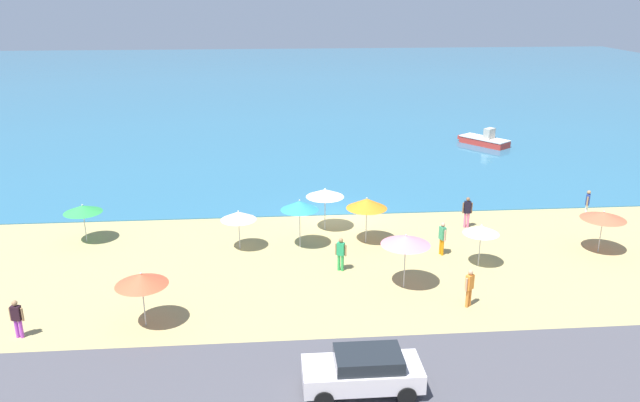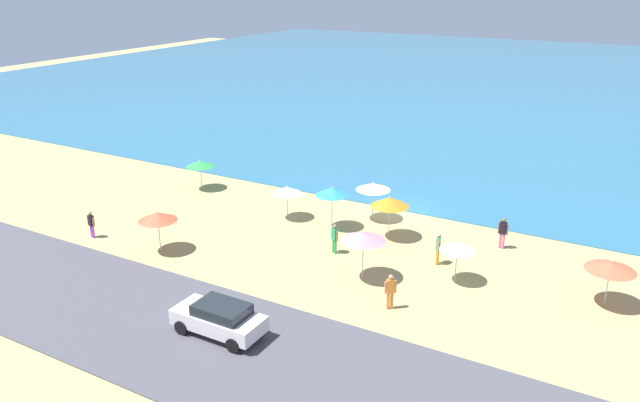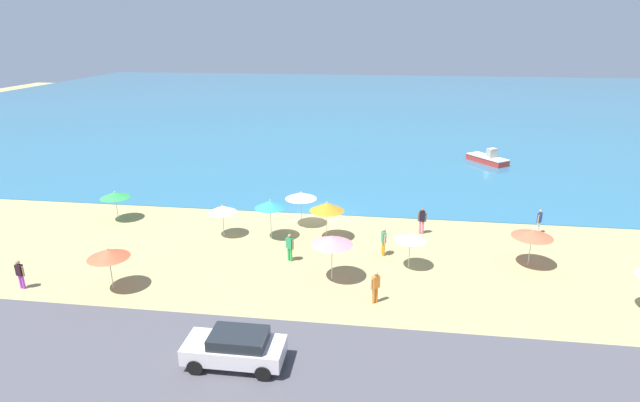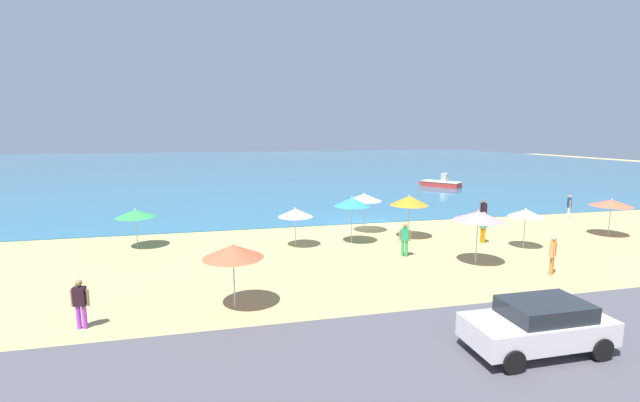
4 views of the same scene
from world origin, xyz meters
TOP-DOWN VIEW (x-y plane):
  - ground_plane at (0.00, 0.00)m, footprint 160.00×160.00m
  - sea at (0.00, 55.00)m, footprint 150.00×110.00m
  - coastal_road at (0.00, -18.00)m, footprint 80.00×8.00m
  - beach_umbrella_0 at (-13.89, -2.98)m, footprint 2.02×2.02m
  - beach_umbrella_1 at (1.10, -4.38)m, footprint 2.17×2.17m
  - beach_umbrella_2 at (-2.45, -4.72)m, footprint 1.99×1.99m
  - beach_umbrella_3 at (-5.60, -4.71)m, footprint 1.85×1.85m
  - beach_umbrella_4 at (-0.91, -2.28)m, footprint 2.13×2.13m
  - beach_umbrella_6 at (6.16, -7.78)m, footprint 1.75×1.75m
  - beach_umbrella_7 at (-9.10, -12.26)m, footprint 2.10×2.10m
  - beach_umbrella_8 at (2.02, -9.75)m, footprint 2.24×2.24m
  - beach_umbrella_9 at (12.92, -6.62)m, footprint 2.25×2.25m
  - bather_0 at (4.39, -11.78)m, footprint 0.47×0.40m
  - bather_1 at (-13.84, -12.79)m, footprint 0.56×0.28m
  - bather_2 at (-0.65, -7.75)m, footprint 0.52×0.35m
  - bather_3 at (4.71, -6.27)m, footprint 0.31×0.55m
  - bather_4 at (7.16, -2.62)m, footprint 0.57×0.25m
  - parked_car_1 at (-0.99, -17.36)m, footprint 3.99×1.83m

SIDE VIEW (x-z plane):
  - ground_plane at x=0.00m, z-range 0.00..0.00m
  - sea at x=0.00m, z-range 0.00..0.05m
  - coastal_road at x=0.00m, z-range 0.00..0.06m
  - parked_car_1 at x=-0.99m, z-range 0.11..1.56m
  - bather_1 at x=-13.84m, z-range 0.09..1.70m
  - bather_2 at x=-0.65m, z-range 0.10..1.79m
  - bather_0 at x=4.39m, z-range 0.11..1.83m
  - bather_3 at x=4.71m, z-range 0.11..1.86m
  - bather_4 at x=7.16m, z-range 0.12..1.93m
  - beach_umbrella_0 at x=-13.89m, z-range 0.80..2.93m
  - beach_umbrella_3 at x=-5.60m, z-range 0.79..2.94m
  - beach_umbrella_6 at x=6.16m, z-range 0.82..3.00m
  - beach_umbrella_9 at x=12.92m, z-range 0.87..3.13m
  - beach_umbrella_7 at x=-9.10m, z-range 0.88..3.24m
  - beach_umbrella_4 at x=-0.91m, z-range 0.94..3.40m
  - beach_umbrella_1 at x=1.10m, z-range 0.94..3.51m
  - beach_umbrella_8 at x=2.02m, z-range 1.01..3.61m
  - beach_umbrella_2 at x=-2.45m, z-range 1.01..3.66m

